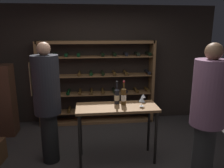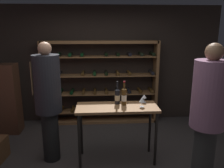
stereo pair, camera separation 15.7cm
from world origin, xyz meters
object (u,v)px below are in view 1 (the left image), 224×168
at_px(wine_bottle_gold_foil, 124,96).
at_px(wine_bottle_green_slim, 117,96).
at_px(wine_glass_stemmed_center, 143,96).
at_px(wine_rack, 97,83).
at_px(person_guest_blue_shirt, 208,108).
at_px(person_bystander_dark_jacket, 47,98).
at_px(display_cabinet, 3,101).
at_px(wine_glass_stemmed_left, 142,99).
at_px(tasting_table, 117,113).

bearing_deg(wine_bottle_gold_foil, wine_bottle_green_slim, 152.82).
bearing_deg(wine_glass_stemmed_center, wine_rack, 116.48).
distance_m(person_guest_blue_shirt, wine_bottle_green_slim, 1.34).
xyz_separation_m(wine_rack, person_bystander_dark_jacket, (-0.82, -1.49, 0.14)).
relative_size(display_cabinet, wine_glass_stemmed_left, 9.28).
bearing_deg(display_cabinet, person_guest_blue_shirt, -28.31).
relative_size(person_guest_blue_shirt, wine_glass_stemmed_center, 14.32).
distance_m(wine_bottle_green_slim, wine_glass_stemmed_center, 0.45).
bearing_deg(tasting_table, wine_glass_stemmed_center, 19.27).
distance_m(person_guest_blue_shirt, wine_glass_stemmed_center, 1.03).
bearing_deg(wine_bottle_green_slim, tasting_table, -97.02).
relative_size(tasting_table, wine_bottle_gold_foil, 3.29).
xyz_separation_m(display_cabinet, wine_bottle_gold_foil, (2.25, -1.09, 0.35)).
bearing_deg(wine_rack, wine_bottle_green_slim, -79.97).
bearing_deg(person_bystander_dark_jacket, wine_bottle_green_slim, -69.17).
bearing_deg(wine_glass_stemmed_center, person_guest_blue_shirt, -48.13).
distance_m(tasting_table, wine_bottle_green_slim, 0.27).
xyz_separation_m(tasting_table, wine_bottle_gold_foil, (0.12, 0.07, 0.26)).
relative_size(person_bystander_dark_jacket, display_cabinet, 1.34).
height_order(wine_rack, wine_glass_stemmed_left, wine_rack).
distance_m(wine_rack, person_bystander_dark_jacket, 1.70).
height_order(person_guest_blue_shirt, wine_glass_stemmed_center, person_guest_blue_shirt).
bearing_deg(wine_glass_stemmed_center, person_bystander_dark_jacket, -176.94).
bearing_deg(wine_bottle_green_slim, wine_glass_stemmed_center, 5.44).
xyz_separation_m(wine_glass_stemmed_left, wine_glass_stemmed_center, (0.08, 0.21, -0.01)).
height_order(wine_rack, wine_bottle_green_slim, wine_rack).
bearing_deg(person_guest_blue_shirt, person_bystander_dark_jacket, -126.49).
xyz_separation_m(wine_bottle_green_slim, wine_glass_stemmed_left, (0.37, -0.16, -0.02)).
distance_m(wine_rack, wine_bottle_green_slim, 1.47).
distance_m(display_cabinet, wine_bottle_gold_foil, 2.52).
height_order(wine_rack, wine_glass_stemmed_center, wine_rack).
relative_size(tasting_table, person_guest_blue_shirt, 0.66).
xyz_separation_m(tasting_table, person_guest_blue_shirt, (1.14, -0.61, 0.26)).
bearing_deg(wine_bottle_green_slim, wine_bottle_gold_foil, -27.18).
height_order(person_guest_blue_shirt, display_cabinet, person_guest_blue_shirt).
height_order(tasting_table, wine_bottle_gold_foil, wine_bottle_gold_foil).
bearing_deg(wine_rack, display_cabinet, -167.86).
height_order(person_guest_blue_shirt, wine_bottle_gold_foil, person_guest_blue_shirt).
bearing_deg(person_guest_blue_shirt, wine_rack, -166.72).
height_order(wine_rack, wine_bottle_gold_foil, wine_rack).
bearing_deg(wine_bottle_green_slim, display_cabinet, 154.11).
distance_m(wine_bottle_gold_foil, wine_glass_stemmed_center, 0.36).
bearing_deg(tasting_table, wine_rack, 98.77).
xyz_separation_m(person_guest_blue_shirt, wine_bottle_gold_foil, (-1.03, 0.67, 0.00)).
distance_m(display_cabinet, wine_bottle_green_slim, 2.41).
distance_m(tasting_table, wine_bottle_gold_foil, 0.29).
xyz_separation_m(person_bystander_dark_jacket, display_cabinet, (-1.06, 1.08, -0.35)).
bearing_deg(wine_glass_stemmed_center, tasting_table, -160.73).
bearing_deg(tasting_table, display_cabinet, 151.45).
distance_m(wine_bottle_gold_foil, wine_glass_stemmed_left, 0.29).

